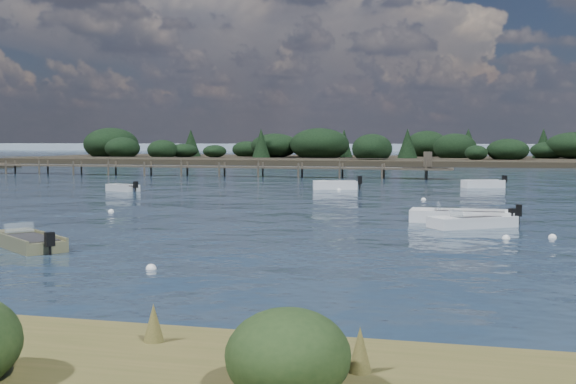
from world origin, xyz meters
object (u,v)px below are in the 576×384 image
(dinghy_near_olive, at_px, (28,244))
(dinghy_mid_white_a, at_px, (461,219))
(tender_far_grey_b, at_px, (483,185))
(tender_far_grey, at_px, (123,189))
(jetty, at_px, (184,167))
(tender_far_white, at_px, (335,187))
(dinghy_mid_white_b, at_px, (472,224))

(dinghy_near_olive, relative_size, dinghy_mid_white_a, 0.79)
(tender_far_grey_b, relative_size, tender_far_grey, 1.18)
(tender_far_grey_b, distance_m, jetty, 33.11)
(tender_far_white, bearing_deg, tender_far_grey, -158.39)
(tender_far_grey, bearing_deg, dinghy_mid_white_b, -33.40)
(tender_far_white, height_order, dinghy_mid_white_a, tender_far_white)
(tender_far_grey, xyz_separation_m, jetty, (-4.37, 22.74, 0.84))
(tender_far_grey_b, height_order, tender_far_grey, tender_far_grey_b)
(dinghy_near_olive, bearing_deg, jetty, 106.15)
(tender_far_grey, relative_size, dinghy_near_olive, 0.77)
(dinghy_mid_white_b, bearing_deg, dinghy_near_olive, -146.71)
(dinghy_mid_white_b, height_order, jetty, jetty)
(tender_far_white, height_order, dinghy_near_olive, tender_far_white)
(tender_far_grey_b, relative_size, dinghy_mid_white_a, 0.72)
(dinghy_near_olive, relative_size, dinghy_mid_white_b, 1.01)
(dinghy_near_olive, bearing_deg, tender_far_grey, 110.40)
(tender_far_grey, relative_size, dinghy_mid_white_a, 0.61)
(dinghy_near_olive, distance_m, jetty, 51.80)
(tender_far_white, relative_size, jetty, 0.06)
(tender_far_white, bearing_deg, dinghy_mid_white_a, -64.76)
(tender_far_white, xyz_separation_m, dinghy_mid_white_a, (9.85, -20.89, -0.03))
(dinghy_near_olive, xyz_separation_m, dinghy_mid_white_b, (15.49, 10.17, -0.00))
(tender_far_grey_b, bearing_deg, dinghy_mid_white_b, -91.95)
(dinghy_mid_white_a, bearing_deg, dinghy_mid_white_b, -75.53)
(jetty, bearing_deg, tender_far_grey_b, -21.33)
(dinghy_near_olive, height_order, dinghy_mid_white_a, dinghy_mid_white_a)
(tender_far_grey_b, bearing_deg, dinghy_mid_white_a, -93.23)
(tender_far_white, bearing_deg, tender_far_grey_b, 22.58)
(tender_far_grey_b, relative_size, dinghy_near_olive, 0.91)
(dinghy_mid_white_a, relative_size, jetty, 0.08)
(tender_far_white, distance_m, dinghy_mid_white_b, 25.08)
(tender_far_grey_b, height_order, jetty, jetty)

